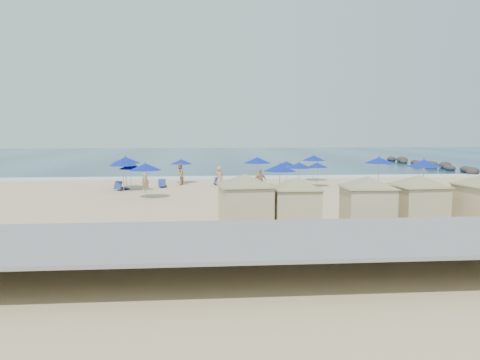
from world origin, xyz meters
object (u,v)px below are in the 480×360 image
(beachgoer_2, at_px, (260,181))
(umbrella_2, at_px, (131,166))
(beachgoer_1, at_px, (180,174))
(umbrella_5, at_px, (257,160))
(umbrella_6, at_px, (280,168))
(trash_bin, at_px, (300,204))
(umbrella_10, at_px, (379,160))
(beachgoer_0, at_px, (145,179))
(rock_jetty, at_px, (437,165))
(umbrella_9, at_px, (314,158))
(umbrella_7, at_px, (286,164))
(umbrella_12, at_px, (317,165))
(cabana_2, at_px, (367,197))
(cabana_3, at_px, (419,195))
(beachgoer_3, at_px, (219,176))
(umbrella_8, at_px, (299,165))
(cabana_0, at_px, (245,196))
(umbrella_11, at_px, (424,163))
(umbrella_4, at_px, (181,162))
(umbrella_1, at_px, (123,162))
(cabana_1, at_px, (296,198))
(umbrella_0, at_px, (126,160))

(beachgoer_2, bearing_deg, umbrella_2, 145.84)
(beachgoer_1, distance_m, beachgoer_2, 8.19)
(umbrella_5, distance_m, umbrella_6, 7.29)
(umbrella_2, distance_m, beachgoer_2, 10.00)
(trash_bin, relative_size, umbrella_10, 0.32)
(umbrella_5, relative_size, beachgoer_0, 1.42)
(beachgoer_2, bearing_deg, rock_jetty, 18.60)
(umbrella_5, relative_size, umbrella_9, 1.05)
(umbrella_7, bearing_deg, umbrella_6, -103.31)
(umbrella_12, relative_size, beachgoer_1, 1.13)
(rock_jetty, height_order, cabana_2, cabana_2)
(umbrella_6, bearing_deg, umbrella_2, 149.69)
(cabana_3, height_order, beachgoer_3, cabana_3)
(cabana_2, relative_size, umbrella_6, 1.80)
(umbrella_2, relative_size, umbrella_8, 0.95)
(umbrella_7, bearing_deg, cabana_0, -106.01)
(trash_bin, relative_size, beachgoer_1, 0.46)
(umbrella_6, xyz_separation_m, umbrella_9, (5.10, 11.51, -0.06))
(umbrella_11, relative_size, umbrella_12, 1.30)
(rock_jetty, bearing_deg, umbrella_8, -137.31)
(umbrella_7, distance_m, beachgoer_0, 11.79)
(rock_jetty, bearing_deg, cabana_2, -121.78)
(beachgoer_1, bearing_deg, umbrella_4, -170.64)
(rock_jetty, height_order, umbrella_1, umbrella_1)
(umbrella_2, bearing_deg, cabana_0, -65.40)
(cabana_1, height_order, beachgoer_0, cabana_1)
(umbrella_7, relative_size, beachgoer_3, 1.27)
(cabana_1, distance_m, umbrella_11, 15.60)
(umbrella_9, bearing_deg, beachgoer_3, -161.73)
(cabana_0, height_order, umbrella_0, cabana_0)
(umbrella_11, distance_m, umbrella_12, 8.52)
(cabana_0, xyz_separation_m, umbrella_7, (5.28, 18.42, 0.12))
(beachgoer_0, relative_size, beachgoer_1, 0.98)
(cabana_0, distance_m, beachgoer_0, 16.78)
(umbrella_1, height_order, umbrella_9, umbrella_1)
(rock_jetty, relative_size, umbrella_10, 10.32)
(umbrella_7, distance_m, umbrella_8, 3.90)
(umbrella_11, relative_size, beachgoer_3, 1.63)
(umbrella_10, xyz_separation_m, beachgoer_0, (-18.23, 0.31, -1.35))
(trash_bin, height_order, umbrella_8, umbrella_8)
(rock_jetty, height_order, umbrella_11, umbrella_11)
(beachgoer_0, bearing_deg, umbrella_11, -48.10)
(beachgoer_1, xyz_separation_m, beachgoer_3, (3.31, -0.74, -0.09))
(cabana_2, bearing_deg, umbrella_6, 102.46)
(beachgoer_3, bearing_deg, rock_jetty, -176.48)
(cabana_1, xyz_separation_m, umbrella_9, (6.02, 21.12, 0.55))
(cabana_0, distance_m, cabana_3, 7.97)
(umbrella_2, relative_size, umbrella_10, 0.82)
(umbrella_9, relative_size, beachgoer_0, 1.36)
(umbrella_11, bearing_deg, umbrella_1, 167.91)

